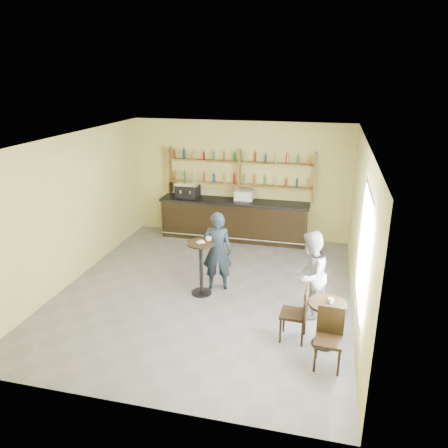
% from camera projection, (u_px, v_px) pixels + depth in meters
% --- Properties ---
extents(floor, '(7.00, 7.00, 0.00)m').
position_uv_depth(floor, '(206.00, 290.00, 9.32)').
color(floor, slate).
rests_on(floor, ground).
extents(ceiling, '(7.00, 7.00, 0.00)m').
position_uv_depth(ceiling, '(204.00, 140.00, 8.26)').
color(ceiling, white).
rests_on(ceiling, wall_back).
extents(wall_back, '(7.00, 0.00, 7.00)m').
position_uv_depth(wall_back, '(240.00, 180.00, 12.00)').
color(wall_back, '#E5DD82').
rests_on(wall_back, floor).
extents(wall_front, '(7.00, 0.00, 7.00)m').
position_uv_depth(wall_front, '(129.00, 305.00, 5.58)').
color(wall_front, '#E5DD82').
rests_on(wall_front, floor).
extents(wall_left, '(0.00, 7.00, 7.00)m').
position_uv_depth(wall_left, '(72.00, 209.00, 9.46)').
color(wall_left, '#E5DD82').
rests_on(wall_left, floor).
extents(wall_right, '(0.00, 7.00, 7.00)m').
position_uv_depth(wall_right, '(360.00, 232.00, 8.12)').
color(wall_right, '#E5DD82').
rests_on(wall_right, floor).
extents(window_pane, '(0.00, 2.00, 2.00)m').
position_uv_depth(window_pane, '(364.00, 251.00, 6.99)').
color(window_pane, white).
rests_on(window_pane, wall_right).
extents(window_frame, '(0.04, 1.70, 2.10)m').
position_uv_depth(window_frame, '(363.00, 251.00, 6.99)').
color(window_frame, black).
rests_on(window_frame, wall_right).
extents(shelf_unit, '(4.00, 0.26, 1.40)m').
position_uv_depth(shelf_unit, '(239.00, 173.00, 11.81)').
color(shelf_unit, brown).
rests_on(shelf_unit, wall_back).
extents(liquor_bottles, '(3.68, 0.10, 1.00)m').
position_uv_depth(liquor_bottles, '(239.00, 167.00, 11.75)').
color(liquor_bottles, '#8C5919').
rests_on(liquor_bottles, shelf_unit).
extents(bar_counter, '(4.07, 0.79, 1.10)m').
position_uv_depth(bar_counter, '(234.00, 220.00, 12.04)').
color(bar_counter, black).
rests_on(bar_counter, floor).
extents(espresso_machine, '(0.65, 0.44, 0.44)m').
position_uv_depth(espresso_machine, '(188.00, 190.00, 12.08)').
color(espresso_machine, black).
rests_on(espresso_machine, bar_counter).
extents(pastry_case, '(0.56, 0.48, 0.30)m').
position_uv_depth(pastry_case, '(244.00, 196.00, 11.75)').
color(pastry_case, silver).
rests_on(pastry_case, bar_counter).
extents(pedestal_table, '(0.63, 0.63, 1.16)m').
position_uv_depth(pedestal_table, '(201.00, 268.00, 9.01)').
color(pedestal_table, black).
rests_on(pedestal_table, floor).
extents(napkin, '(0.21, 0.21, 0.00)m').
position_uv_depth(napkin, '(201.00, 242.00, 8.82)').
color(napkin, white).
rests_on(napkin, pedestal_table).
extents(donut, '(0.12, 0.12, 0.04)m').
position_uv_depth(donut, '(201.00, 241.00, 8.80)').
color(donut, gold).
rests_on(donut, napkin).
extents(cup_pedestal, '(0.16, 0.16, 0.09)m').
position_uv_depth(cup_pedestal, '(209.00, 239.00, 8.87)').
color(cup_pedestal, white).
rests_on(cup_pedestal, pedestal_table).
extents(man_main, '(0.70, 0.53, 1.72)m').
position_uv_depth(man_main, '(217.00, 251.00, 9.15)').
color(man_main, black).
rests_on(man_main, floor).
extents(cafe_table, '(0.84, 0.84, 0.81)m').
position_uv_depth(cafe_table, '(326.00, 324.00, 7.34)').
color(cafe_table, black).
rests_on(cafe_table, floor).
extents(cup_cafe, '(0.12, 0.12, 0.09)m').
position_uv_depth(cup_cafe, '(331.00, 301.00, 7.18)').
color(cup_cafe, white).
rests_on(cup_cafe, cafe_table).
extents(chair_west, '(0.46, 0.46, 1.01)m').
position_uv_depth(chair_west, '(294.00, 313.00, 7.48)').
color(chair_west, black).
rests_on(chair_west, floor).
extents(chair_south, '(0.44, 0.44, 0.98)m').
position_uv_depth(chair_south, '(329.00, 340.00, 6.75)').
color(chair_south, black).
rests_on(chair_south, floor).
extents(patron_second, '(0.86, 0.98, 1.70)m').
position_uv_depth(patron_second, '(310.00, 275.00, 8.09)').
color(patron_second, gray).
rests_on(patron_second, floor).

